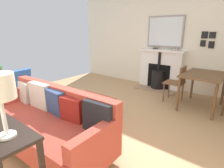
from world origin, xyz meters
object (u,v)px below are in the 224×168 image
at_px(mantel_bowl_far, 175,49).
at_px(armchair_accent, 14,86).
at_px(mantel_bowl_near, 155,48).
at_px(dining_table, 204,79).
at_px(dining_chair_near_fireplace, 178,81).
at_px(ottoman, 91,105).
at_px(sofa, 47,122).
at_px(fireplace, 160,71).

xyz_separation_m(mantel_bowl_far, armchair_accent, (3.14, -2.22, -0.67)).
height_order(mantel_bowl_near, dining_table, mantel_bowl_near).
relative_size(armchair_accent, dining_chair_near_fireplace, 0.96).
xyz_separation_m(mantel_bowl_near, ottoman, (2.50, -0.04, -0.87)).
relative_size(mantel_bowl_far, armchair_accent, 0.19).
bearing_deg(sofa, dining_table, 153.71).
bearing_deg(fireplace, dining_table, 59.59).
distance_m(mantel_bowl_far, armchair_accent, 3.91).
xyz_separation_m(mantel_bowl_far, dining_table, (0.78, 0.94, -0.47)).
relative_size(ottoman, armchair_accent, 1.05).
height_order(fireplace, dining_table, fireplace).
distance_m(mantel_bowl_near, ottoman, 2.64).
height_order(armchair_accent, dining_table, armchair_accent).
bearing_deg(dining_table, ottoman, -41.57).
height_order(ottoman, dining_table, dining_table).
distance_m(mantel_bowl_near, mantel_bowl_far, 0.54).
relative_size(mantel_bowl_near, ottoman, 0.17).
bearing_deg(sofa, mantel_bowl_near, -177.94).
relative_size(armchair_accent, dining_table, 0.76).
bearing_deg(armchair_accent, fireplace, 148.66).
xyz_separation_m(ottoman, dining_chair_near_fireplace, (-1.71, 1.00, 0.27)).
height_order(mantel_bowl_near, ottoman, mantel_bowl_near).
distance_m(fireplace, ottoman, 2.48).
height_order(armchair_accent, dining_chair_near_fireplace, dining_chair_near_fireplace).
bearing_deg(mantel_bowl_near, dining_chair_near_fireplace, 50.82).
height_order(sofa, dining_chair_near_fireplace, dining_chair_near_fireplace).
distance_m(mantel_bowl_far, dining_table, 1.31).
bearing_deg(dining_chair_near_fireplace, ottoman, -30.37).
xyz_separation_m(fireplace, mantel_bowl_near, (-0.04, -0.21, 0.62)).
bearing_deg(sofa, ottoman, -170.65).
distance_m(fireplace, sofa, 3.48).
relative_size(mantel_bowl_far, dining_chair_near_fireplace, 0.18).
bearing_deg(mantel_bowl_far, armchair_accent, -35.25).
bearing_deg(ottoman, fireplace, 174.25).
bearing_deg(armchair_accent, mantel_bowl_far, 144.75).
distance_m(mantel_bowl_near, dining_chair_near_fireplace, 1.38).
bearing_deg(armchair_accent, dining_chair_near_fireplace, 131.73).
bearing_deg(mantel_bowl_near, ottoman, -0.95).
relative_size(sofa, dining_chair_near_fireplace, 2.56).
height_order(fireplace, mantel_bowl_near, mantel_bowl_near).
bearing_deg(dining_table, armchair_accent, -53.26).
distance_m(mantel_bowl_near, sofa, 3.59).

